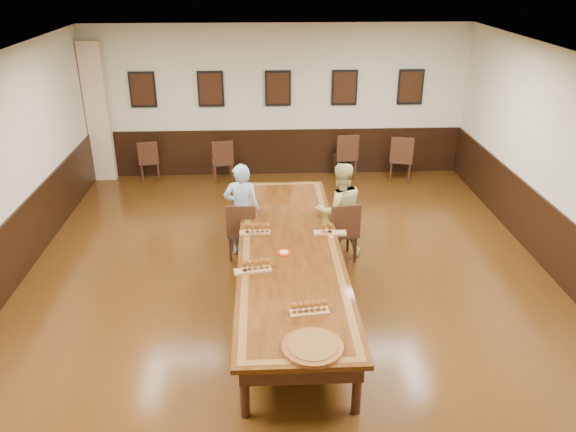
{
  "coord_description": "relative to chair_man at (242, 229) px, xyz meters",
  "views": [
    {
      "loc": [
        -0.35,
        -6.81,
        4.36
      ],
      "look_at": [
        0.0,
        0.5,
        1.0
      ],
      "focal_mm": 35.0,
      "sensor_mm": 36.0,
      "label": 1
    }
  ],
  "objects": [
    {
      "name": "red_plate_grp",
      "position": [
        0.61,
        -1.34,
        0.28
      ],
      "size": [
        0.2,
        0.2,
        0.03
      ],
      "color": "#AC270B",
      "rests_on": "conference_table"
    },
    {
      "name": "spare_chair_a",
      "position": [
        -2.09,
        3.58,
        -0.04
      ],
      "size": [
        0.48,
        0.51,
        0.88
      ],
      "primitive_type": null,
      "rotation": [
        0.0,
        0.0,
        3.29
      ],
      "color": "black",
      "rests_on": "floor"
    },
    {
      "name": "ceiling",
      "position": [
        0.69,
        -1.18,
        2.73
      ],
      "size": [
        8.0,
        10.0,
        0.02
      ],
      "primitive_type": "cube",
      "color": "white",
      "rests_on": "floor"
    },
    {
      "name": "flight_c",
      "position": [
        0.2,
        -1.8,
        0.35
      ],
      "size": [
        0.49,
        0.22,
        0.18
      ],
      "color": "#9D6C42",
      "rests_on": "conference_table"
    },
    {
      "name": "conference_table",
      "position": [
        0.69,
        -1.18,
        0.13
      ],
      "size": [
        1.4,
        5.0,
        0.76
      ],
      "color": "#321908",
      "rests_on": "floor"
    },
    {
      "name": "person_man",
      "position": [
        0.0,
        0.1,
        0.29
      ],
      "size": [
        0.57,
        0.39,
        1.53
      ],
      "primitive_type": "imported",
      "rotation": [
        0.0,
        0.0,
        3.11
      ],
      "color": "#4B87BD",
      "rests_on": "floor"
    },
    {
      "name": "flight_a",
      "position": [
        0.22,
        -0.72,
        0.35
      ],
      "size": [
        0.45,
        0.15,
        0.17
      ],
      "color": "#9D6C42",
      "rests_on": "conference_table"
    },
    {
      "name": "person_woman",
      "position": [
        1.53,
        -0.03,
        0.3
      ],
      "size": [
        0.87,
        0.73,
        1.56
      ],
      "primitive_type": "imported",
      "rotation": [
        0.0,
        0.0,
        3.32
      ],
      "color": "#C6C57B",
      "rests_on": "floor"
    },
    {
      "name": "spare_chair_c",
      "position": [
        2.13,
        3.51,
        0.02
      ],
      "size": [
        0.5,
        0.54,
        1.0
      ],
      "primitive_type": null,
      "rotation": [
        0.0,
        0.0,
        3.2
      ],
      "color": "black",
      "rests_on": "floor"
    },
    {
      "name": "carved_platter",
      "position": [
        0.82,
        -3.39,
        0.29
      ],
      "size": [
        0.76,
        0.76,
        0.05
      ],
      "color": "#622E13",
      "rests_on": "conference_table"
    },
    {
      "name": "spare_chair_d",
      "position": [
        3.3,
        3.28,
        0.02
      ],
      "size": [
        0.57,
        0.61,
        1.0
      ],
      "primitive_type": null,
      "rotation": [
        0.0,
        0.0,
        2.91
      ],
      "color": "black",
      "rests_on": "floor"
    },
    {
      "name": "posters",
      "position": [
        0.69,
        3.76,
        1.42
      ],
      "size": [
        6.14,
        0.04,
        0.74
      ],
      "color": "black",
      "rests_on": "wall_back"
    },
    {
      "name": "floor",
      "position": [
        0.69,
        -1.18,
        -0.49
      ],
      "size": [
        8.0,
        10.0,
        0.02
      ],
      "primitive_type": "cube",
      "color": "black",
      "rests_on": "ground"
    },
    {
      "name": "flight_b",
      "position": [
        1.28,
        -0.78,
        0.35
      ],
      "size": [
        0.48,
        0.17,
        0.18
      ],
      "color": "#9D6C42",
      "rests_on": "conference_table"
    },
    {
      "name": "curtain",
      "position": [
        -3.06,
        3.64,
        0.97
      ],
      "size": [
        0.45,
        0.18,
        2.9
      ],
      "primitive_type": "cube",
      "color": "tan",
      "rests_on": "floor"
    },
    {
      "name": "spare_chair_b",
      "position": [
        -0.52,
        3.39,
        -0.01
      ],
      "size": [
        0.52,
        0.55,
        0.94
      ],
      "primitive_type": null,
      "rotation": [
        0.0,
        0.0,
        3.33
      ],
      "color": "black",
      "rests_on": "floor"
    },
    {
      "name": "chair_woman",
      "position": [
        1.55,
        -0.13,
        0.02
      ],
      "size": [
        0.55,
        0.58,
        1.0
      ],
      "primitive_type": null,
      "rotation": [
        0.0,
        0.0,
        3.32
      ],
      "color": "black",
      "rests_on": "floor"
    },
    {
      "name": "flight_d",
      "position": [
        0.83,
        -2.76,
        0.35
      ],
      "size": [
        0.46,
        0.19,
        0.17
      ],
      "color": "#9D6C42",
      "rests_on": "conference_table"
    },
    {
      "name": "wainscoting",
      "position": [
        0.69,
        -1.18,
        0.02
      ],
      "size": [
        8.0,
        10.0,
        1.0
      ],
      "color": "black",
      "rests_on": "floor"
    },
    {
      "name": "chair_man",
      "position": [
        0.0,
        0.0,
        0.0
      ],
      "size": [
        0.47,
        0.51,
        0.96
      ],
      "primitive_type": null,
      "rotation": [
        0.0,
        0.0,
        3.11
      ],
      "color": "black",
      "rests_on": "floor"
    },
    {
      "name": "pink_phone",
      "position": [
        1.29,
        -0.86,
        0.28
      ],
      "size": [
        0.09,
        0.14,
        0.01
      ],
      "primitive_type": "cube",
      "rotation": [
        0.0,
        0.0,
        0.2
      ],
      "color": "#F15078",
      "rests_on": "conference_table"
    },
    {
      "name": "wall_back",
      "position": [
        0.69,
        3.83,
        1.12
      ],
      "size": [
        8.0,
        0.02,
        3.2
      ],
      "primitive_type": "cube",
      "color": "beige",
      "rests_on": "floor"
    }
  ]
}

